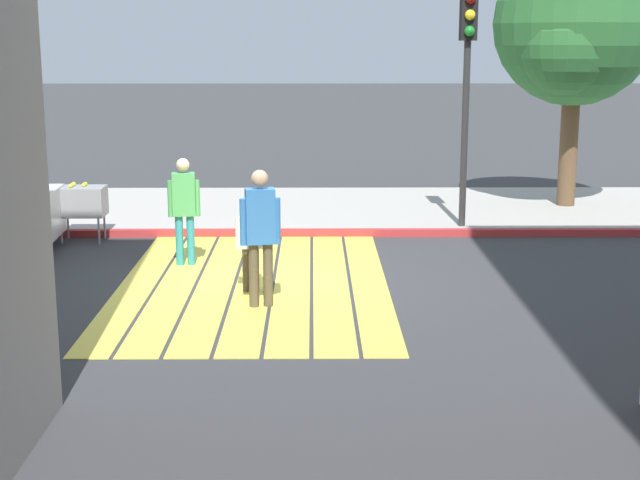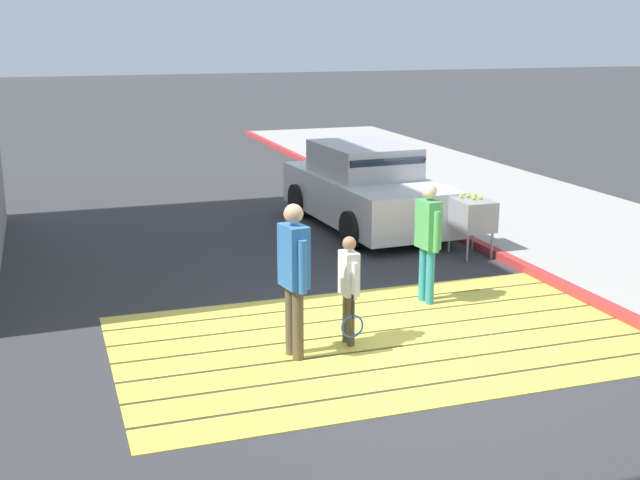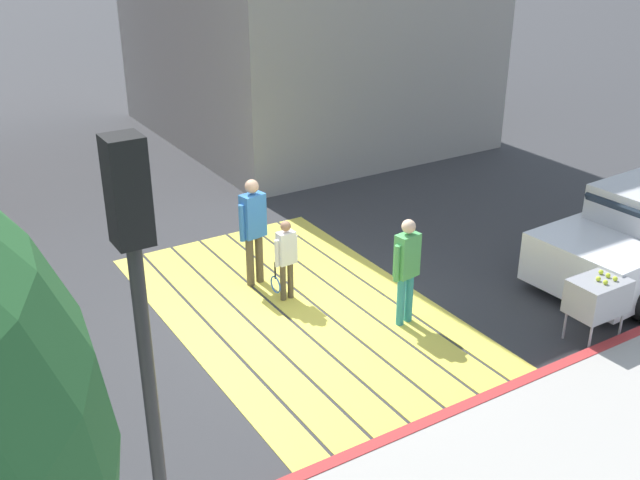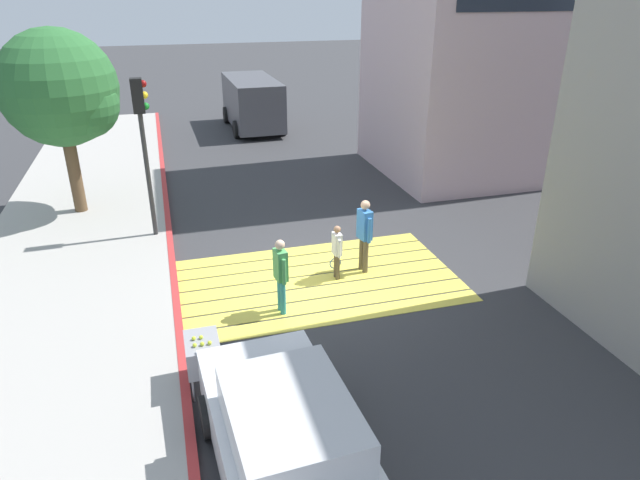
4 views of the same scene
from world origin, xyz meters
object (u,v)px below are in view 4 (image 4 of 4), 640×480
object	(u,v)px
car_parked_near_curb	(289,446)
pedestrian_child_with_racket	(337,249)
traffic_light_corner	(143,127)
pedestrian_adult_lead	(281,271)
van_down_street	(252,102)
pedestrian_adult_trailing	(364,231)
street_tree	(63,91)
tennis_ball_cart	(203,353)

from	to	relation	value
car_parked_near_curb	pedestrian_child_with_racket	world-z (taller)	car_parked_near_curb
pedestrian_child_with_racket	traffic_light_corner	bearing A→B (deg)	138.55
pedestrian_child_with_racket	pedestrian_adult_lead	bearing A→B (deg)	-144.32
car_parked_near_curb	van_down_street	world-z (taller)	van_down_street
car_parked_near_curb	pedestrian_adult_trailing	size ratio (longest dim) A/B	2.43
traffic_light_corner	pedestrian_adult_lead	distance (m)	5.66
traffic_light_corner	pedestrian_adult_trailing	bearing A→B (deg)	-35.43
street_tree	van_down_street	bearing A→B (deg)	54.66
pedestrian_adult_trailing	street_tree	bearing A→B (deg)	139.60
van_down_street	pedestrian_child_with_racket	xyz separation A→B (m)	(-0.72, -15.49, -0.52)
pedestrian_child_with_racket	street_tree	bearing A→B (deg)	135.52
street_tree	pedestrian_adult_trailing	bearing A→B (deg)	-40.40
car_parked_near_curb	pedestrian_adult_lead	size ratio (longest dim) A/B	2.63
van_down_street	pedestrian_adult_trailing	size ratio (longest dim) A/B	2.89
pedestrian_adult_trailing	pedestrian_child_with_racket	size ratio (longest dim) A/B	1.36
tennis_ball_cart	pedestrian_child_with_racket	world-z (taller)	pedestrian_child_with_racket
traffic_light_corner	tennis_ball_cart	size ratio (longest dim) A/B	4.17
car_parked_near_curb	traffic_light_corner	xyz separation A→B (m)	(-1.58, 9.11, 2.30)
car_parked_near_curb	tennis_ball_cart	xyz separation A→B (m)	(-0.90, 2.44, -0.04)
traffic_light_corner	pedestrian_child_with_racket	distance (m)	5.82
pedestrian_child_with_racket	pedestrian_adult_trailing	bearing A→B (deg)	13.30
traffic_light_corner	pedestrian_adult_lead	xyz separation A→B (m)	(2.45, -4.67, -2.07)
van_down_street	car_parked_near_curb	bearing A→B (deg)	-98.53
van_down_street	pedestrian_adult_lead	world-z (taller)	van_down_street
van_down_street	pedestrian_adult_lead	size ratio (longest dim) A/B	3.14
street_tree	pedestrian_child_with_racket	xyz separation A→B (m)	(6.05, -5.94, -2.88)
car_parked_near_curb	pedestrian_adult_lead	xyz separation A→B (m)	(0.87, 4.44, 0.24)
street_tree	pedestrian_child_with_racket	bearing A→B (deg)	-44.48
traffic_light_corner	pedestrian_adult_trailing	size ratio (longest dim) A/B	2.35
car_parked_near_curb	traffic_light_corner	size ratio (longest dim) A/B	1.04
van_down_street	tennis_ball_cart	xyz separation A→B (m)	(-4.06, -18.61, -0.58)
street_tree	pedestrian_adult_trailing	xyz separation A→B (m)	(6.78, -5.77, -2.58)
traffic_light_corner	pedestrian_child_with_racket	world-z (taller)	traffic_light_corner
traffic_light_corner	tennis_ball_cart	world-z (taller)	traffic_light_corner
van_down_street	pedestrian_child_with_racket	distance (m)	15.51
pedestrian_adult_lead	traffic_light_corner	bearing A→B (deg)	117.74
traffic_light_corner	pedestrian_child_with_racket	size ratio (longest dim) A/B	3.18
car_parked_near_curb	pedestrian_adult_trailing	world-z (taller)	pedestrian_adult_trailing
car_parked_near_curb	tennis_ball_cart	bearing A→B (deg)	110.28
pedestrian_adult_trailing	pedestrian_adult_lead	bearing A→B (deg)	-150.54
traffic_light_corner	van_down_street	bearing A→B (deg)	68.36
car_parked_near_curb	pedestrian_adult_lead	world-z (taller)	pedestrian_adult_lead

